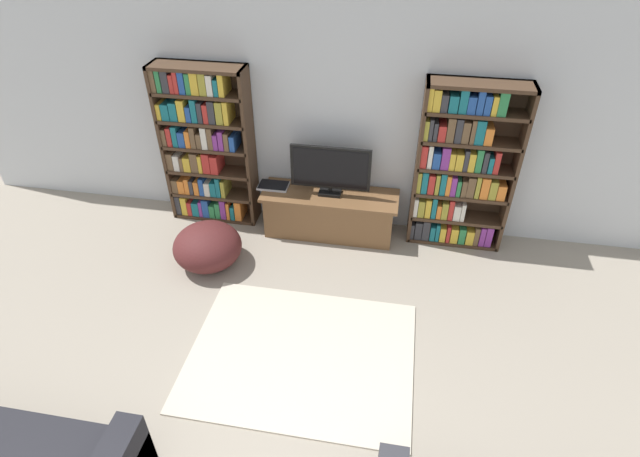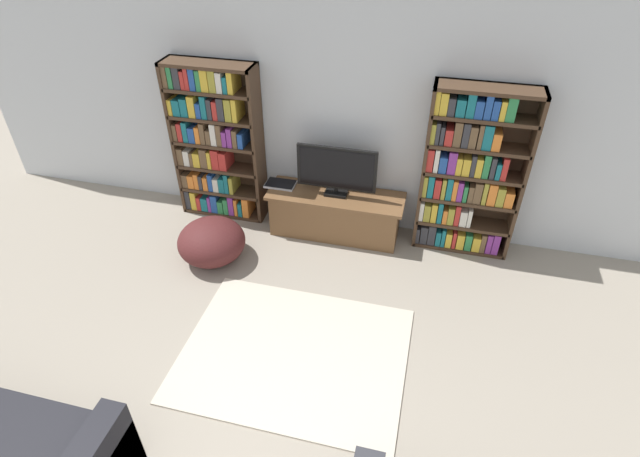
{
  "view_description": "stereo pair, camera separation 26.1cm",
  "coord_description": "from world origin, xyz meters",
  "px_view_note": "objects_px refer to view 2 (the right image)",
  "views": [
    {
      "loc": [
        0.61,
        -0.56,
        3.4
      ],
      "look_at": [
        -0.02,
        3.04,
        0.7
      ],
      "focal_mm": 28.0,
      "sensor_mm": 36.0,
      "label": 1
    },
    {
      "loc": [
        0.87,
        -0.5,
        3.4
      ],
      "look_at": [
        -0.02,
        3.04,
        0.7
      ],
      "focal_mm": 28.0,
      "sensor_mm": 36.0,
      "label": 2
    }
  ],
  "objects_px": {
    "television": "(337,170)",
    "beanbag_ottoman": "(212,241)",
    "bookshelf_left": "(214,141)",
    "laptop": "(281,184)",
    "tv_stand": "(335,214)",
    "bookshelf_right": "(468,174)"
  },
  "relations": [
    {
      "from": "television",
      "to": "bookshelf_left",
      "type": "bearing_deg",
      "value": 175.77
    },
    {
      "from": "beanbag_ottoman",
      "to": "bookshelf_right",
      "type": "bearing_deg",
      "value": 19.62
    },
    {
      "from": "television",
      "to": "beanbag_ottoman",
      "type": "distance_m",
      "value": 1.5
    },
    {
      "from": "bookshelf_left",
      "to": "beanbag_ottoman",
      "type": "xyz_separation_m",
      "value": [
        0.26,
        -0.88,
        -0.69
      ]
    },
    {
      "from": "bookshelf_left",
      "to": "tv_stand",
      "type": "height_order",
      "value": "bookshelf_left"
    },
    {
      "from": "laptop",
      "to": "beanbag_ottoman",
      "type": "relative_size",
      "value": 0.47
    },
    {
      "from": "laptop",
      "to": "beanbag_ottoman",
      "type": "distance_m",
      "value": 1.0
    },
    {
      "from": "tv_stand",
      "to": "laptop",
      "type": "height_order",
      "value": "laptop"
    },
    {
      "from": "bookshelf_right",
      "to": "laptop",
      "type": "xyz_separation_m",
      "value": [
        -1.95,
        -0.07,
        -0.37
      ]
    },
    {
      "from": "tv_stand",
      "to": "television",
      "type": "bearing_deg",
      "value": 90.0
    },
    {
      "from": "television",
      "to": "laptop",
      "type": "bearing_deg",
      "value": 177.02
    },
    {
      "from": "tv_stand",
      "to": "television",
      "type": "relative_size",
      "value": 1.75
    },
    {
      "from": "television",
      "to": "tv_stand",
      "type": "bearing_deg",
      "value": -90.0
    },
    {
      "from": "bookshelf_left",
      "to": "laptop",
      "type": "distance_m",
      "value": 0.87
    },
    {
      "from": "television",
      "to": "beanbag_ottoman",
      "type": "height_order",
      "value": "television"
    },
    {
      "from": "tv_stand",
      "to": "beanbag_ottoman",
      "type": "height_order",
      "value": "tv_stand"
    },
    {
      "from": "bookshelf_left",
      "to": "laptop",
      "type": "bearing_deg",
      "value": -5.26
    },
    {
      "from": "bookshelf_right",
      "to": "tv_stand",
      "type": "distance_m",
      "value": 1.46
    },
    {
      "from": "bookshelf_left",
      "to": "bookshelf_right",
      "type": "distance_m",
      "value": 2.72
    },
    {
      "from": "beanbag_ottoman",
      "to": "bookshelf_left",
      "type": "bearing_deg",
      "value": 106.61
    },
    {
      "from": "bookshelf_right",
      "to": "beanbag_ottoman",
      "type": "xyz_separation_m",
      "value": [
        -2.46,
        -0.88,
        -0.66
      ]
    },
    {
      "from": "bookshelf_left",
      "to": "television",
      "type": "relative_size",
      "value": 2.11
    }
  ]
}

